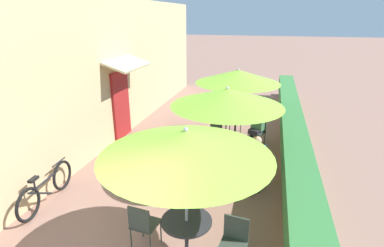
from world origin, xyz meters
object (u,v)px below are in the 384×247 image
Objects in this scene: cafe_chair_mid_right at (218,147)px; patio_table_far at (235,124)px; patio_table_mid at (224,159)px; patio_umbrella_far at (238,76)px; seated_patron_mid_back at (197,160)px; coffee_cup_mid at (227,147)px; cafe_chair_mid_back at (200,169)px; cafe_chair_far_back at (215,129)px; patio_table_near at (187,231)px; coffee_cup_far at (234,117)px; patio_umbrella_near at (186,143)px; bicycle_leaning at (46,188)px; seated_patron_far_left at (257,125)px; cafe_chair_near_right at (143,223)px; cafe_chair_mid_left at (256,166)px; patio_umbrella_mid at (227,97)px; seated_patron_mid_left at (255,161)px; cafe_chair_near_left at (234,241)px; cafe_chair_far_right at (233,117)px; cafe_chair_far_left at (258,130)px.

cafe_chair_mid_right reaches higher than patio_table_far.
patio_umbrella_far is (-0.05, 2.42, 1.48)m from patio_table_mid.
seated_patron_mid_back reaches higher than coffee_cup_mid.
cafe_chair_far_back is (-0.14, 2.51, 0.00)m from cafe_chair_mid_back.
coffee_cup_mid is 1.89m from cafe_chair_far_back.
patio_table_near is 4.95m from coffee_cup_far.
patio_table_mid is at bearing 86.03° from patio_umbrella_near.
cafe_chair_far_back reaches higher than bicycle_leaning.
patio_umbrella_far is (0.41, 3.00, 1.50)m from cafe_chair_mid_back.
seated_patron_far_left is at bearing 20.50° from seated_patron_mid_back.
patio_table_near is 2.78m from coffee_cup_mid.
cafe_chair_near_right is at bearing 96.01° from seated_patron_far_left.
cafe_chair_mid_right is 1.67m from seated_patron_far_left.
coffee_cup_mid is 0.05× the size of bicycle_leaning.
patio_umbrella_far reaches higher than cafe_chair_mid_left.
patio_table_far is (-0.05, 2.42, -1.48)m from patio_umbrella_mid.
cafe_chair_mid_left is 1.00× the size of cafe_chair_mid_back.
patio_table_far is at bearing 61.44° from coffee_cup_far.
seated_patron_mid_back is 3.17m from bicycle_leaning.
seated_patron_mid_left is 2.69m from coffee_cup_far.
cafe_chair_near_left reaches higher than coffee_cup_mid.
cafe_chair_far_right reaches higher than patio_table_far.
cafe_chair_near_left is at bearing 100.35° from cafe_chair_mid_left.
seated_patron_mid_back is at bearing 99.66° from patio_umbrella_near.
cafe_chair_far_back is at bearing -44.54° from seated_patron_mid_left.
patio_table_mid is at bearing 5.96° from cafe_chair_mid_right.
cafe_chair_mid_left is 1.00× the size of cafe_chair_far_right.
seated_patron_mid_back is at bearing -55.68° from cafe_chair_near_left.
patio_umbrella_near is 27.42× the size of coffee_cup_far.
patio_umbrella_far is 27.42× the size of coffee_cup_far.
cafe_chair_mid_back is 2.51m from cafe_chair_far_back.
cafe_chair_mid_back is at bearing 18.77° from bicycle_leaning.
cafe_chair_mid_back is at bearing -24.04° from cafe_chair_mid_right.
patio_umbrella_far reaches higher than patio_table_mid.
cafe_chair_near_right and cafe_chair_far_left have the same top height.
cafe_chair_mid_left is (0.91, 2.49, -1.50)m from patio_umbrella_near.
patio_table_near is 0.32× the size of patio_umbrella_mid.
cafe_chair_mid_right is at bearing 91.61° from patio_table_near.
patio_umbrella_mid is at bearing -99.95° from coffee_cup_mid.
cafe_chair_mid_left is 0.70× the size of seated_patron_mid_left.
patio_umbrella_mid is at bearing -2.76° from seated_patron_mid_back.
seated_patron_mid_left is 2.31m from seated_patron_far_left.
cafe_chair_mid_back is at bearing -90.00° from seated_patron_mid_back.
patio_umbrella_mid is (-0.56, 2.61, 1.50)m from cafe_chair_near_left.
cafe_chair_mid_left is at bearing -72.91° from patio_table_far.
patio_table_far is at bearing 91.16° from patio_table_mid.
patio_umbrella_near is at bearing 84.24° from cafe_chair_mid_left.
cafe_chair_near_right reaches higher than patio_table_near.
cafe_chair_far_left is 1.28m from cafe_chair_far_back.
patio_table_mid is 2.29m from cafe_chair_far_left.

